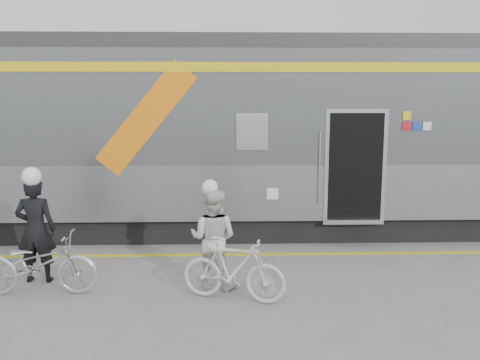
{
  "coord_description": "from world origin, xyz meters",
  "views": [
    {
      "loc": [
        0.5,
        -6.94,
        2.9
      ],
      "look_at": [
        0.75,
        1.6,
        1.5
      ],
      "focal_mm": 38.0,
      "sensor_mm": 36.0,
      "label": 1
    }
  ],
  "objects_px": {
    "man": "(36,230)",
    "bicycle_left": "(37,264)",
    "woman": "(213,238)",
    "bicycle_right": "(233,269)"
  },
  "relations": [
    {
      "from": "man",
      "to": "woman",
      "type": "height_order",
      "value": "man"
    },
    {
      "from": "man",
      "to": "bicycle_left",
      "type": "bearing_deg",
      "value": 108.74
    },
    {
      "from": "bicycle_left",
      "to": "woman",
      "type": "relative_size",
      "value": 1.15
    },
    {
      "from": "bicycle_left",
      "to": "bicycle_right",
      "type": "distance_m",
      "value": 2.91
    },
    {
      "from": "woman",
      "to": "bicycle_right",
      "type": "height_order",
      "value": "woman"
    },
    {
      "from": "man",
      "to": "woman",
      "type": "xyz_separation_m",
      "value": [
        2.79,
        -0.32,
        -0.08
      ]
    },
    {
      "from": "man",
      "to": "bicycle_left",
      "type": "relative_size",
      "value": 0.95
    },
    {
      "from": "woman",
      "to": "bicycle_right",
      "type": "xyz_separation_m",
      "value": [
        0.3,
        -0.55,
        -0.3
      ]
    },
    {
      "from": "man",
      "to": "woman",
      "type": "relative_size",
      "value": 1.1
    },
    {
      "from": "bicycle_left",
      "to": "woman",
      "type": "bearing_deg",
      "value": -86.14
    }
  ]
}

